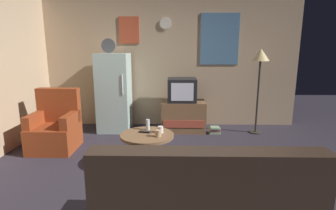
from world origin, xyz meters
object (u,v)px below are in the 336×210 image
at_px(tv_stand, 183,116).
at_px(armchair, 55,128).
at_px(couch, 203,210).
at_px(book_stack, 215,130).
at_px(coffee_table, 147,151).
at_px(crt_tv, 182,90).
at_px(remote_control, 145,132).
at_px(fridge, 114,92).
at_px(mug_ceramic_white, 160,130).
at_px(wine_glass, 148,125).
at_px(mug_ceramic_tan, 158,133).
at_px(standing_lamp, 260,61).

distance_m(tv_stand, armchair, 2.32).
height_order(couch, book_stack, couch).
bearing_deg(coffee_table, crt_tv, 72.90).
height_order(coffee_table, book_stack, coffee_table).
distance_m(coffee_table, remote_control, 0.26).
distance_m(fridge, tv_stand, 1.42).
bearing_deg(mug_ceramic_white, couch, -74.24).
distance_m(crt_tv, coffee_table, 1.84).
bearing_deg(crt_tv, wine_glass, -109.33).
bearing_deg(coffee_table, fridge, 115.26).
distance_m(crt_tv, mug_ceramic_tan, 1.83).
relative_size(standing_lamp, wine_glass, 10.60).
bearing_deg(book_stack, wine_glass, -131.79).
bearing_deg(mug_ceramic_tan, book_stack, 58.03).
relative_size(mug_ceramic_white, book_stack, 0.41).
bearing_deg(book_stack, tv_stand, 161.65).
xyz_separation_m(fridge, couch, (1.40, -3.13, -0.44)).
bearing_deg(book_stack, armchair, -163.61).
bearing_deg(mug_ceramic_tan, wine_glass, 118.43).
height_order(fridge, book_stack, fridge).
bearing_deg(mug_ceramic_white, wine_glass, 144.41).
height_order(remote_control, book_stack, remote_control).
relative_size(crt_tv, book_stack, 2.46).
bearing_deg(wine_glass, fridge, 117.83).
height_order(wine_glass, remote_control, wine_glass).
bearing_deg(mug_ceramic_tan, fridge, 117.93).
xyz_separation_m(crt_tv, mug_ceramic_white, (-0.34, -1.61, -0.29)).
relative_size(remote_control, book_stack, 0.68).
xyz_separation_m(crt_tv, coffee_table, (-0.51, -1.67, -0.57)).
xyz_separation_m(tv_stand, couch, (0.05, -3.11, 0.02)).
bearing_deg(fridge, coffee_table, -64.74).
relative_size(coffee_table, remote_control, 4.80).
distance_m(fridge, remote_control, 1.82).
xyz_separation_m(tv_stand, book_stack, (0.59, -0.20, -0.23)).
bearing_deg(remote_control, armchair, 171.48).
bearing_deg(standing_lamp, remote_control, -142.70).
relative_size(fridge, standing_lamp, 1.11).
distance_m(wine_glass, book_stack, 1.79).
bearing_deg(couch, remote_control, 113.17).
bearing_deg(standing_lamp, tv_stand, 175.60).
bearing_deg(crt_tv, tv_stand, 1.60).
relative_size(crt_tv, coffee_table, 0.75).
relative_size(wine_glass, remote_control, 1.00).
bearing_deg(armchair, coffee_table, -23.74).
distance_m(mug_ceramic_tan, book_stack, 1.92).
distance_m(tv_stand, couch, 3.11).
bearing_deg(remote_control, fridge, 128.83).
bearing_deg(armchair, tv_stand, 25.24).
distance_m(remote_control, book_stack, 1.89).
height_order(wine_glass, mug_ceramic_tan, wine_glass).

